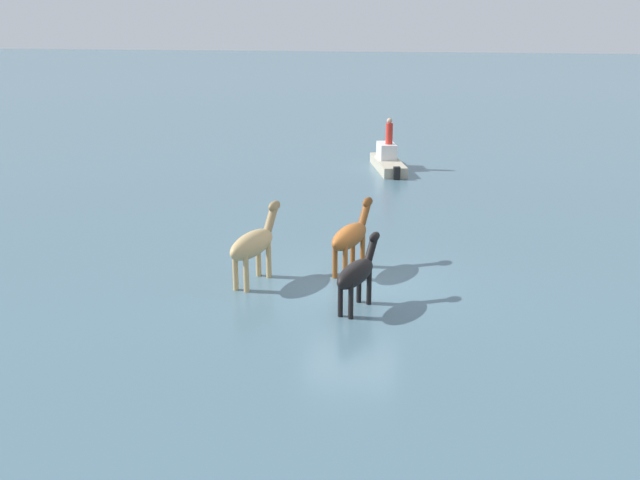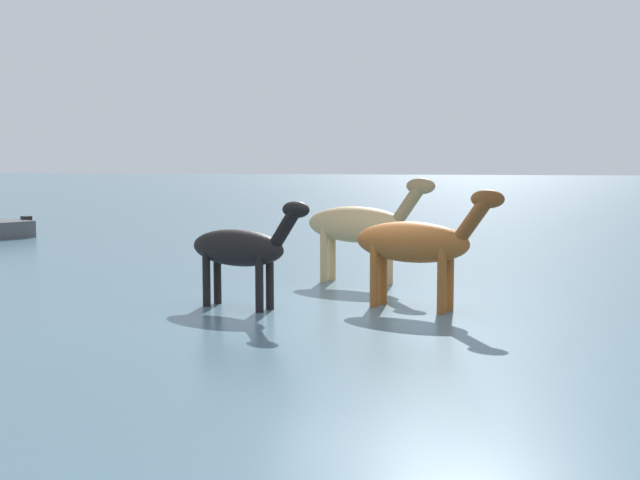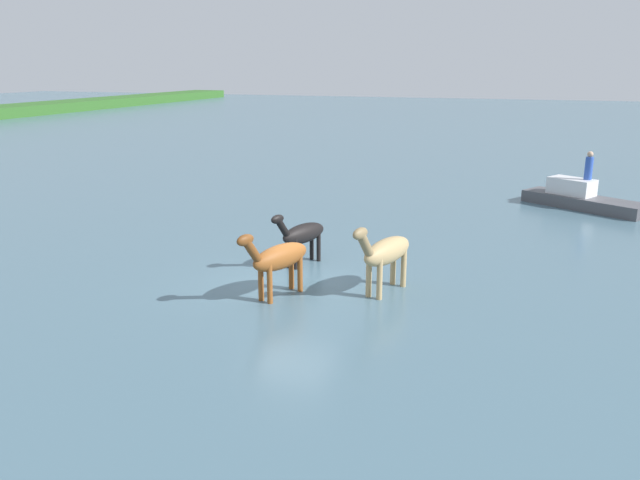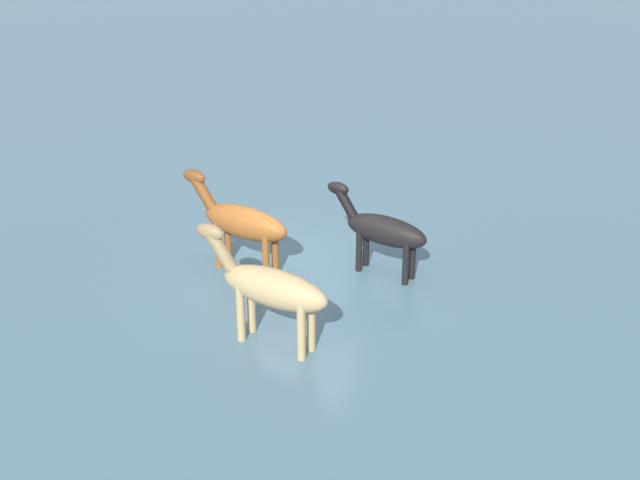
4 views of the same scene
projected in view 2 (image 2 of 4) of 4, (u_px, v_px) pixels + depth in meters
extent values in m
plane|color=#476675|center=(352.00, 309.00, 13.36)|extent=(200.74, 200.74, 0.00)
ellipsoid|color=tan|center=(356.00, 224.00, 15.94)|extent=(2.14, 1.20, 0.69)
cylinder|color=tan|center=(389.00, 255.00, 15.85)|extent=(0.15, 0.15, 1.13)
cylinder|color=tan|center=(382.00, 257.00, 15.56)|extent=(0.15, 0.15, 1.13)
cylinder|color=tan|center=(332.00, 251.00, 16.43)|extent=(0.15, 0.15, 1.13)
cylinder|color=tan|center=(324.00, 253.00, 16.14)|extent=(0.15, 0.15, 1.13)
cylinder|color=olive|center=(410.00, 203.00, 15.38)|extent=(0.67, 0.42, 0.76)
ellipsoid|color=olive|center=(421.00, 186.00, 15.25)|extent=(0.61, 0.40, 0.30)
ellipsoid|color=brown|center=(412.00, 242.00, 13.23)|extent=(2.02, 1.20, 0.66)
cylinder|color=brown|center=(449.00, 277.00, 13.13)|extent=(0.14, 0.14, 1.07)
cylinder|color=brown|center=(442.00, 280.00, 12.86)|extent=(0.14, 0.14, 1.07)
cylinder|color=brown|center=(383.00, 272.00, 13.72)|extent=(0.14, 0.14, 1.07)
cylinder|color=brown|center=(374.00, 274.00, 13.45)|extent=(0.14, 0.14, 1.07)
cylinder|color=brown|center=(474.00, 218.00, 12.67)|extent=(0.64, 0.42, 0.72)
ellipsoid|color=brown|center=(488.00, 199.00, 12.54)|extent=(0.58, 0.39, 0.29)
ellipsoid|color=black|center=(237.00, 248.00, 13.34)|extent=(1.83, 1.11, 0.59)
cylinder|color=black|center=(270.00, 279.00, 13.24)|extent=(0.13, 0.13, 0.97)
cylinder|color=black|center=(259.00, 281.00, 13.00)|extent=(0.13, 0.13, 0.97)
cylinder|color=black|center=(217.00, 274.00, 13.79)|extent=(0.13, 0.13, 0.97)
cylinder|color=black|center=(206.00, 276.00, 13.55)|extent=(0.13, 0.13, 0.97)
cylinder|color=black|center=(286.00, 226.00, 12.82)|extent=(0.58, 0.38, 0.65)
ellipsoid|color=black|center=(296.00, 210.00, 12.70)|extent=(0.52, 0.36, 0.26)
cube|color=black|center=(27.00, 228.00, 25.66)|extent=(0.36, 0.35, 0.70)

